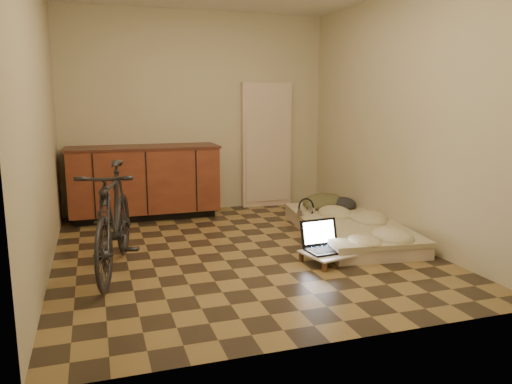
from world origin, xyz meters
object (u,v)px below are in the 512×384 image
object	(u,v)px
bicycle	(113,213)
futon	(348,227)
lap_desk	(336,252)
laptop	(325,244)

from	to	relation	value
bicycle	futon	world-z (taller)	bicycle
lap_desk	laptop	xyz separation A→B (m)	(-0.09, 0.06, 0.07)
futon	laptop	xyz separation A→B (m)	(-0.63, -0.71, 0.07)
bicycle	futon	bearing A→B (deg)	21.88
bicycle	futon	size ratio (longest dim) A/B	0.77
bicycle	laptop	bearing A→B (deg)	3.65
bicycle	laptop	xyz separation A→B (m)	(1.87, -0.27, -0.37)
bicycle	laptop	distance (m)	1.92
lap_desk	bicycle	bearing A→B (deg)	156.80
bicycle	lap_desk	distance (m)	2.03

